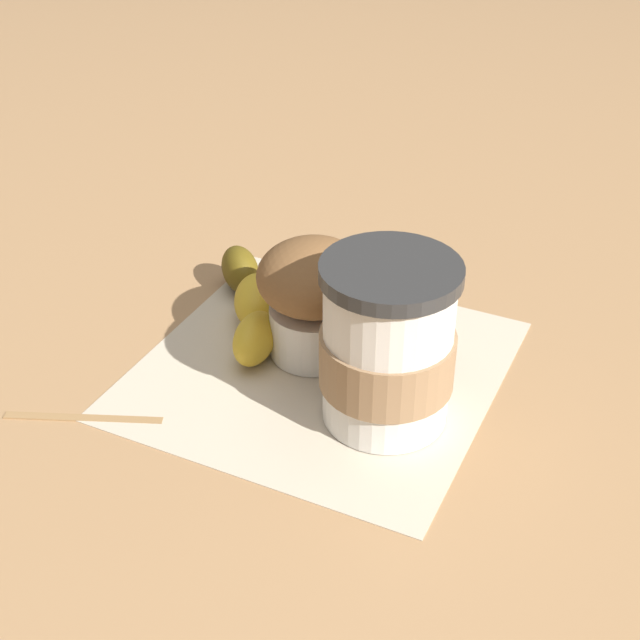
% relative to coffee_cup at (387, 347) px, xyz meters
% --- Properties ---
extents(ground_plane, '(3.00, 3.00, 0.00)m').
position_rel_coffee_cup_xyz_m(ground_plane, '(0.06, -0.03, -0.06)').
color(ground_plane, '#A87C51').
extents(paper_napkin, '(0.25, 0.25, 0.00)m').
position_rel_coffee_cup_xyz_m(paper_napkin, '(0.06, -0.03, -0.06)').
color(paper_napkin, beige).
rests_on(paper_napkin, ground_plane).
extents(coffee_cup, '(0.09, 0.09, 0.12)m').
position_rel_coffee_cup_xyz_m(coffee_cup, '(0.00, 0.00, 0.00)').
color(coffee_cup, silver).
rests_on(coffee_cup, paper_napkin).
extents(muffin, '(0.08, 0.08, 0.09)m').
position_rel_coffee_cup_xyz_m(muffin, '(0.08, -0.04, -0.01)').
color(muffin, white).
rests_on(muffin, paper_napkin).
extents(banana, '(0.11, 0.14, 0.04)m').
position_rel_coffee_cup_xyz_m(banana, '(0.14, -0.06, -0.04)').
color(banana, gold).
rests_on(banana, paper_napkin).
extents(sugar_packet, '(0.06, 0.06, 0.01)m').
position_rel_coffee_cup_xyz_m(sugar_packet, '(0.05, -0.19, -0.05)').
color(sugar_packet, pink).
rests_on(sugar_packet, ground_plane).
extents(wooden_stirrer, '(0.10, 0.05, 0.00)m').
position_rel_coffee_cup_xyz_m(wooden_stirrer, '(0.18, 0.09, -0.06)').
color(wooden_stirrer, '#9E7547').
rests_on(wooden_stirrer, ground_plane).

